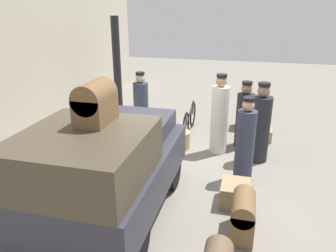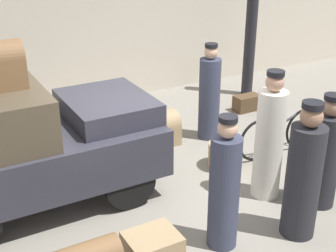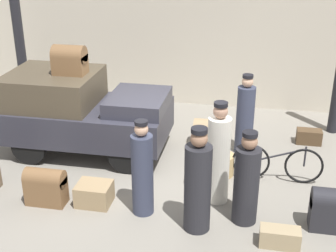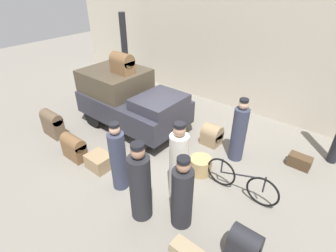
# 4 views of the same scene
# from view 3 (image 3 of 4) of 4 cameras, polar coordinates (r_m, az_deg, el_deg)

# --- Properties ---
(ground_plane) EXTENTS (30.00, 30.00, 0.00)m
(ground_plane) POSITION_cam_3_polar(r_m,az_deg,el_deg) (9.41, -1.43, -5.70)
(ground_plane) COLOR gray
(station_building_facade) EXTENTS (16.00, 0.15, 4.50)m
(station_building_facade) POSITION_cam_3_polar(r_m,az_deg,el_deg) (12.44, 2.53, 12.66)
(station_building_facade) COLOR beige
(station_building_facade) RESTS_ON ground
(canopy_pillar_left) EXTENTS (0.25, 0.25, 3.01)m
(canopy_pillar_left) POSITION_cam_3_polar(r_m,az_deg,el_deg) (12.69, -17.47, 8.36)
(canopy_pillar_left) COLOR black
(canopy_pillar_left) RESTS_ON ground
(truck) EXTENTS (3.35, 1.82, 1.73)m
(truck) POSITION_cam_3_polar(r_m,az_deg,el_deg) (10.10, -10.41, 1.96)
(truck) COLOR black
(truck) RESTS_ON ground
(bicycle) EXTENTS (1.72, 0.04, 0.77)m
(bicycle) POSITION_cam_3_polar(r_m,az_deg,el_deg) (9.20, 13.16, -4.46)
(bicycle) COLOR black
(bicycle) RESTS_ON ground
(wicker_basket) EXTENTS (0.55, 0.55, 0.42)m
(wicker_basket) POSITION_cam_3_polar(r_m,az_deg,el_deg) (9.32, 6.38, -4.67)
(wicker_basket) COLOR tan
(wicker_basket) RESTS_ON ground
(porter_lifting_near_truck) EXTENTS (0.37, 0.37, 1.71)m
(porter_lifting_near_truck) POSITION_cam_3_polar(r_m,az_deg,el_deg) (7.84, -3.15, -5.60)
(porter_lifting_near_truck) COLOR #33384C
(porter_lifting_near_truck) RESTS_ON ground
(porter_standing_middle) EXTENTS (0.43, 0.43, 1.79)m
(porter_standing_middle) POSITION_cam_3_polar(r_m,az_deg,el_deg) (7.42, 3.65, -7.16)
(porter_standing_middle) COLOR #232328
(porter_standing_middle) RESTS_ON ground
(conductor_in_dark_uniform) EXTENTS (0.40, 0.40, 1.88)m
(conductor_in_dark_uniform) POSITION_cam_3_polar(r_m,az_deg,el_deg) (8.18, 6.16, -3.78)
(conductor_in_dark_uniform) COLOR silver
(conductor_in_dark_uniform) RESTS_ON ground
(porter_with_bicycle) EXTENTS (0.38, 0.38, 1.75)m
(porter_with_bicycle) POSITION_cam_3_polar(r_m,az_deg,el_deg) (10.05, 9.37, 1.03)
(porter_with_bicycle) COLOR #33384C
(porter_with_bicycle) RESTS_ON ground
(porter_carrying_trunk) EXTENTS (0.42, 0.42, 1.63)m
(porter_carrying_trunk) POSITION_cam_3_polar(r_m,az_deg,el_deg) (7.73, 9.54, -6.76)
(porter_carrying_trunk) COLOR #232328
(porter_carrying_trunk) RESTS_ON ground
(suitcase_black_upright) EXTENTS (0.51, 0.49, 0.61)m
(suitcase_black_upright) POSITION_cam_3_polar(r_m,az_deg,el_deg) (10.46, 4.55, -0.85)
(suitcase_black_upright) COLOR #937A56
(suitcase_black_upright) RESTS_ON ground
(suitcase_small_leather) EXTENTS (0.60, 0.50, 0.39)m
(suitcase_small_leather) POSITION_cam_3_polar(r_m,az_deg,el_deg) (8.45, -8.99, -8.16)
(suitcase_small_leather) COLOR #937A56
(suitcase_small_leather) RESTS_ON ground
(trunk_wicker_pale) EXTENTS (0.55, 0.30, 0.33)m
(trunk_wicker_pale) POSITION_cam_3_polar(r_m,az_deg,el_deg) (11.02, 16.81, -1.24)
(trunk_wicker_pale) COLOR #4C3823
(trunk_wicker_pale) RESTS_ON ground
(trunk_umber_medium) EXTENTS (0.52, 0.38, 0.73)m
(trunk_umber_medium) POSITION_cam_3_polar(r_m,az_deg,el_deg) (8.05, 18.80, -9.42)
(trunk_umber_medium) COLOR #232328
(trunk_umber_medium) RESTS_ON ground
(trunk_barrel_dark) EXTENTS (0.70, 0.35, 0.68)m
(trunk_barrel_dark) POSITION_cam_3_polar(r_m,az_deg,el_deg) (8.55, -14.70, -7.04)
(trunk_barrel_dark) COLOR brown
(trunk_barrel_dark) RESTS_ON ground
(suitcase_tan_flat) EXTENTS (0.62, 0.29, 0.30)m
(suitcase_tan_flat) POSITION_cam_3_polar(r_m,az_deg,el_deg) (7.59, 13.48, -13.04)
(suitcase_tan_flat) COLOR #9E8966
(suitcase_tan_flat) RESTS_ON ground
(trunk_on_truck_roof) EXTENTS (0.66, 0.42, 0.60)m
(trunk_on_truck_roof) POSITION_cam_3_polar(r_m,az_deg,el_deg) (9.83, -11.92, 7.91)
(trunk_on_truck_roof) COLOR brown
(trunk_on_truck_roof) RESTS_ON truck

